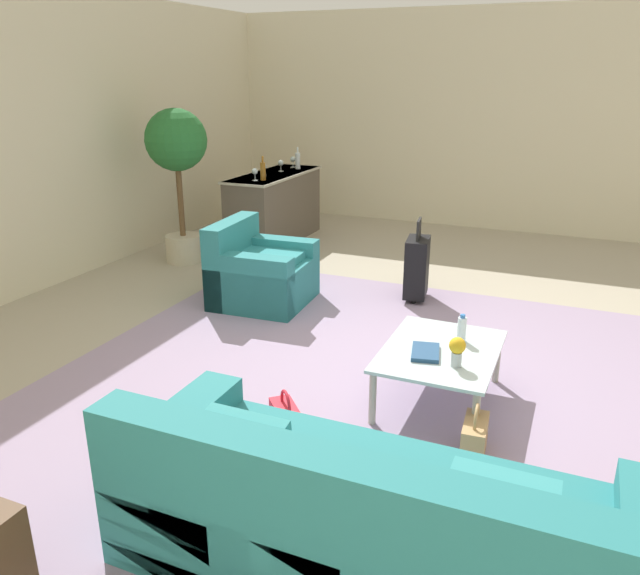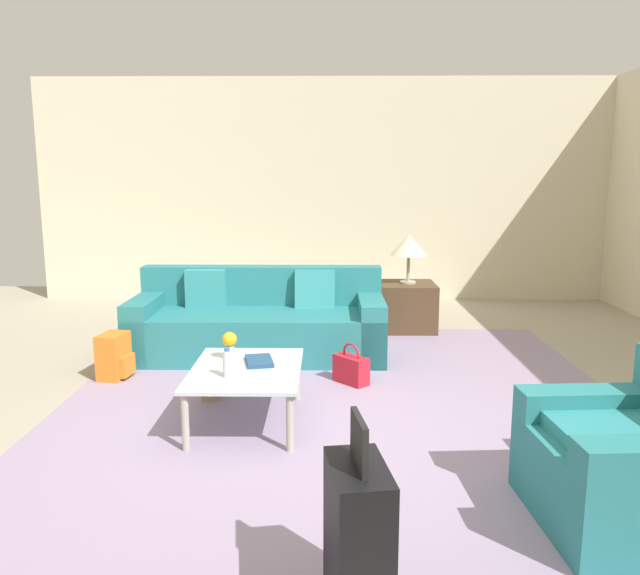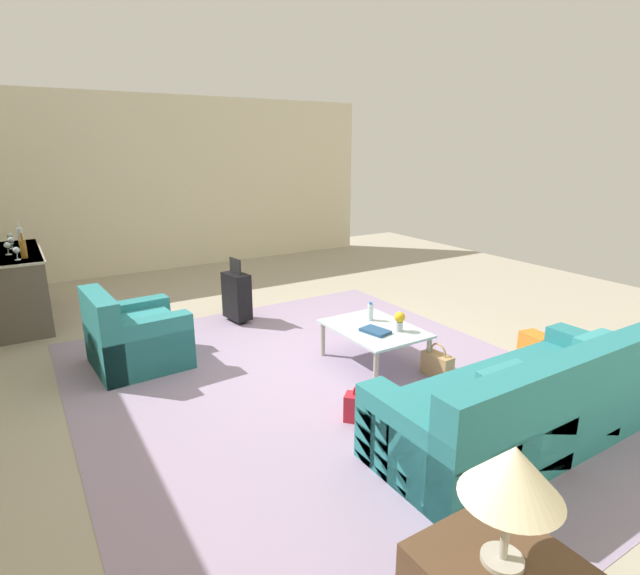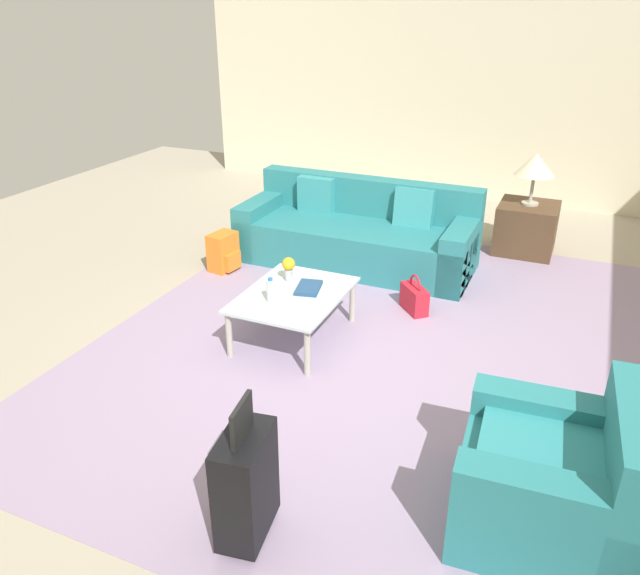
{
  "view_description": "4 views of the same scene",
  "coord_description": "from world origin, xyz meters",
  "px_view_note": "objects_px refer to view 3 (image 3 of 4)",
  "views": [
    {
      "loc": [
        -4.38,
        -1.29,
        2.26
      ],
      "look_at": [
        -0.3,
        0.47,
        0.7
      ],
      "focal_mm": 35.0,
      "sensor_mm": 36.0,
      "label": 1
    },
    {
      "loc": [
        3.85,
        0.08,
        1.76
      ],
      "look_at": [
        -0.17,
        0.03,
        1.04
      ],
      "focal_mm": 35.0,
      "sensor_mm": 36.0,
      "label": 2
    },
    {
      "loc": [
        -4.24,
        2.56,
        2.24
      ],
      "look_at": [
        -0.23,
        0.06,
        0.89
      ],
      "focal_mm": 28.0,
      "sensor_mm": 36.0,
      "label": 3
    },
    {
      "loc": [
        3.69,
        1.53,
        2.6
      ],
      "look_at": [
        -0.19,
        -0.17,
        0.62
      ],
      "focal_mm": 35.0,
      "sensor_mm": 36.0,
      "label": 4
    }
  ],
  "objects_px": {
    "wine_glass_rightmost": "(10,236)",
    "suitcase_black": "(237,295)",
    "armchair": "(132,339)",
    "coffee_table": "(374,331)",
    "bar_console": "(18,286)",
    "flower_vase": "(400,320)",
    "wine_bottle_amber": "(23,248)",
    "handbag_tan": "(437,364)",
    "couch": "(529,410)",
    "wine_bottle_clear": "(20,236)",
    "wine_glass_left_of_centre": "(7,246)",
    "water_bottle": "(370,312)",
    "coffee_table_book": "(375,331)",
    "handbag_red": "(364,408)",
    "wine_glass_right_of_centre": "(11,241)",
    "table_lamp": "(513,474)",
    "backpack_orange": "(534,353)",
    "wine_glass_leftmost": "(16,251)"
  },
  "relations": [
    {
      "from": "wine_glass_rightmost",
      "to": "suitcase_black",
      "type": "distance_m",
      "value": 3.26
    },
    {
      "from": "armchair",
      "to": "coffee_table",
      "type": "relative_size",
      "value": 0.91
    },
    {
      "from": "bar_console",
      "to": "wine_glass_rightmost",
      "type": "xyz_separation_m",
      "value": [
        0.6,
        0.0,
        0.56
      ]
    },
    {
      "from": "flower_vase",
      "to": "wine_bottle_amber",
      "type": "distance_m",
      "value": 4.5
    },
    {
      "from": "handbag_tan",
      "to": "suitcase_black",
      "type": "bearing_deg",
      "value": 22.33
    },
    {
      "from": "couch",
      "to": "wine_bottle_clear",
      "type": "relative_size",
      "value": 8.16
    },
    {
      "from": "armchair",
      "to": "coffee_table",
      "type": "height_order",
      "value": "armchair"
    },
    {
      "from": "wine_bottle_clear",
      "to": "handbag_tan",
      "type": "relative_size",
      "value": 0.84
    },
    {
      "from": "wine_glass_left_of_centre",
      "to": "suitcase_black",
      "type": "distance_m",
      "value": 2.85
    },
    {
      "from": "water_bottle",
      "to": "handbag_tan",
      "type": "relative_size",
      "value": 0.57
    },
    {
      "from": "coffee_table",
      "to": "coffee_table_book",
      "type": "relative_size",
      "value": 3.63
    },
    {
      "from": "water_bottle",
      "to": "handbag_red",
      "type": "height_order",
      "value": "water_bottle"
    },
    {
      "from": "wine_glass_right_of_centre",
      "to": "suitcase_black",
      "type": "xyz_separation_m",
      "value": [
        -1.7,
        -2.39,
        -0.69
      ]
    },
    {
      "from": "coffee_table",
      "to": "wine_bottle_clear",
      "type": "relative_size",
      "value": 3.46
    },
    {
      "from": "wine_glass_right_of_centre",
      "to": "handbag_tan",
      "type": "xyz_separation_m",
      "value": [
        -4.28,
        -3.45,
        -0.92
      ]
    },
    {
      "from": "suitcase_black",
      "to": "handbag_red",
      "type": "xyz_separation_m",
      "value": [
        -2.88,
        0.08,
        -0.23
      ]
    },
    {
      "from": "armchair",
      "to": "wine_glass_left_of_centre",
      "type": "xyz_separation_m",
      "value": [
        2.0,
        0.97,
        0.75
      ]
    },
    {
      "from": "flower_vase",
      "to": "coffee_table",
      "type": "bearing_deg",
      "value": 34.29
    },
    {
      "from": "flower_vase",
      "to": "bar_console",
      "type": "bearing_deg",
      "value": 41.14
    },
    {
      "from": "table_lamp",
      "to": "wine_glass_left_of_centre",
      "type": "height_order",
      "value": "table_lamp"
    },
    {
      "from": "bar_console",
      "to": "armchair",
      "type": "bearing_deg",
      "value": -157.05
    },
    {
      "from": "couch",
      "to": "water_bottle",
      "type": "xyz_separation_m",
      "value": [
        2.0,
        0.0,
        0.21
      ]
    },
    {
      "from": "backpack_orange",
      "to": "armchair",
      "type": "bearing_deg",
      "value": 56.42
    },
    {
      "from": "wine_bottle_amber",
      "to": "backpack_orange",
      "type": "relative_size",
      "value": 0.75
    },
    {
      "from": "wine_glass_leftmost",
      "to": "backpack_orange",
      "type": "distance_m",
      "value": 5.9
    },
    {
      "from": "flower_vase",
      "to": "handbag_tan",
      "type": "xyz_separation_m",
      "value": [
        -0.36,
        -0.21,
        -0.41
      ]
    },
    {
      "from": "table_lamp",
      "to": "wine_glass_right_of_centre",
      "type": "bearing_deg",
      "value": 13.76
    },
    {
      "from": "coffee_table_book",
      "to": "handbag_red",
      "type": "bearing_deg",
      "value": 124.99
    },
    {
      "from": "couch",
      "to": "wine_glass_leftmost",
      "type": "xyz_separation_m",
      "value": [
        4.7,
        3.15,
        0.75
      ]
    },
    {
      "from": "coffee_table_book",
      "to": "flower_vase",
      "type": "height_order",
      "value": "flower_vase"
    },
    {
      "from": "water_bottle",
      "to": "backpack_orange",
      "type": "xyz_separation_m",
      "value": [
        -1.2,
        -1.19,
        -0.31
      ]
    },
    {
      "from": "table_lamp",
      "to": "wine_bottle_clear",
      "type": "xyz_separation_m",
      "value": [
        6.81,
        1.48,
        0.08
      ]
    },
    {
      "from": "wine_glass_right_of_centre",
      "to": "wine_glass_leftmost",
      "type": "bearing_deg",
      "value": -177.21
    },
    {
      "from": "coffee_table_book",
      "to": "wine_glass_rightmost",
      "type": "relative_size",
      "value": 1.85
    },
    {
      "from": "wine_glass_right_of_centre",
      "to": "handbag_red",
      "type": "relative_size",
      "value": 0.43
    },
    {
      "from": "wine_glass_leftmost",
      "to": "suitcase_black",
      "type": "xyz_separation_m",
      "value": [
        -0.9,
        -2.35,
        -0.69
      ]
    },
    {
      "from": "wine_glass_right_of_centre",
      "to": "wine_bottle_amber",
      "type": "relative_size",
      "value": 0.51
    },
    {
      "from": "wine_bottle_amber",
      "to": "coffee_table_book",
      "type": "bearing_deg",
      "value": -136.88
    },
    {
      "from": "couch",
      "to": "table_lamp",
      "type": "bearing_deg",
      "value": 122.09
    },
    {
      "from": "water_bottle",
      "to": "bar_console",
      "type": "relative_size",
      "value": 0.12
    },
    {
      "from": "suitcase_black",
      "to": "coffee_table",
      "type": "bearing_deg",
      "value": -160.71
    },
    {
      "from": "wine_bottle_amber",
      "to": "wine_glass_right_of_centre",
      "type": "bearing_deg",
      "value": 8.87
    },
    {
      "from": "table_lamp",
      "to": "wine_glass_left_of_centre",
      "type": "xyz_separation_m",
      "value": [
        6.1,
        1.64,
        0.07
      ]
    },
    {
      "from": "wine_bottle_clear",
      "to": "backpack_orange",
      "type": "xyz_separation_m",
      "value": [
        -5.0,
        -4.27,
        -0.86
      ]
    },
    {
      "from": "wine_glass_leftmost",
      "to": "wine_glass_left_of_centre",
      "type": "distance_m",
      "value": 0.41
    },
    {
      "from": "couch",
      "to": "wine_glass_left_of_centre",
      "type": "xyz_separation_m",
      "value": [
        5.1,
        3.24,
        0.75
      ]
    },
    {
      "from": "armchair",
      "to": "wine_glass_leftmost",
      "type": "distance_m",
      "value": 1.98
    },
    {
      "from": "wine_glass_right_of_centre",
      "to": "wine_glass_rightmost",
      "type": "xyz_separation_m",
      "value": [
        0.4,
        0.01,
        0.0
      ]
    },
    {
      "from": "wine_bottle_clear",
      "to": "suitcase_black",
      "type": "bearing_deg",
      "value": -131.35
    },
    {
      "from": "flower_vase",
      "to": "armchair",
      "type": "bearing_deg",
      "value": 56.8
    }
  ]
}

